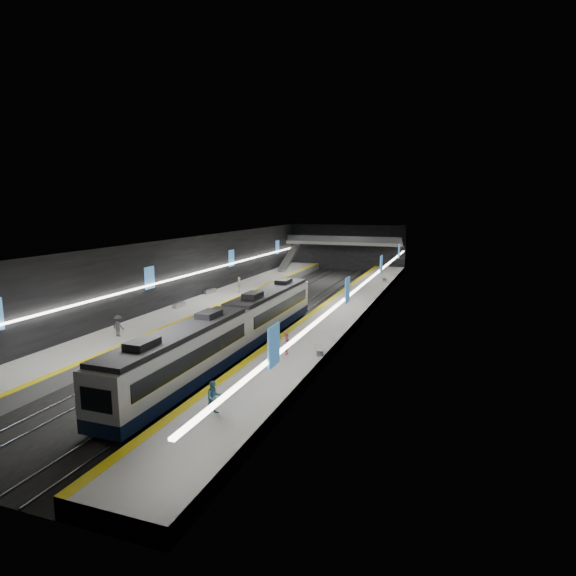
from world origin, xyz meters
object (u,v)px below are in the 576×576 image
at_px(bench_right_near, 319,350).
at_px(passenger_left_a, 239,285).
at_px(bench_left_far, 210,291).
at_px(escalator, 289,258).
at_px(train, 233,328).
at_px(passenger_left_b, 118,326).
at_px(bench_right_far, 385,280).
at_px(bench_left_near, 179,305).
at_px(passenger_right_a, 287,344).
at_px(passenger_right_b, 214,398).

relative_size(bench_right_near, passenger_left_a, 0.90).
bearing_deg(bench_left_far, escalator, 93.87).
distance_m(train, passenger_left_a, 21.22).
xyz_separation_m(train, passenger_left_b, (-9.67, -1.49, -0.31)).
xyz_separation_m(passenger_left_a, passenger_left_b, (-0.93, -20.83, -0.08)).
height_order(escalator, bench_right_near, escalator).
relative_size(bench_right_far, passenger_left_a, 0.87).
height_order(bench_left_far, passenger_left_b, passenger_left_b).
height_order(bench_right_far, passenger_left_b, passenger_left_b).
distance_m(bench_left_far, passenger_left_b, 19.49).
relative_size(escalator, bench_left_near, 4.31).
height_order(bench_left_far, bench_right_far, bench_left_far).
relative_size(escalator, passenger_left_a, 4.16).
height_order(bench_left_far, passenger_right_a, passenger_right_a).
bearing_deg(bench_right_near, passenger_right_a, -169.37).
bearing_deg(escalator, passenger_right_a, -70.49).
bearing_deg(escalator, bench_right_far, -23.23).
relative_size(escalator, passenger_right_a, 4.87).
relative_size(bench_left_near, bench_left_far, 0.96).
bearing_deg(bench_left_near, passenger_right_b, -54.21).
bearing_deg(bench_left_far, passenger_right_b, -51.76).
bearing_deg(bench_right_near, train, 160.65).
relative_size(passenger_right_a, passenger_left_a, 0.85).
bearing_deg(passenger_left_a, escalator, 165.73).
xyz_separation_m(train, passenger_right_a, (4.90, -1.28, -0.37)).
xyz_separation_m(escalator, bench_left_near, (-1.17, -30.92, -1.67)).
relative_size(bench_right_far, passenger_right_a, 1.01).
height_order(bench_right_far, passenger_right_a, passenger_right_a).
xyz_separation_m(bench_left_far, passenger_right_a, (16.90, -19.13, 0.58)).
bearing_deg(train, bench_right_near, -0.97).
bearing_deg(passenger_left_b, bench_left_far, -73.21).
bearing_deg(bench_left_far, bench_right_near, -34.54).
distance_m(bench_right_near, passenger_left_b, 16.74).
bearing_deg(bench_right_near, passenger_left_a, 110.59).
height_order(passenger_right_b, passenger_left_b, passenger_left_b).
bearing_deg(passenger_right_a, bench_left_far, 32.50).
height_order(bench_left_far, passenger_right_b, passenger_right_b).
bearing_deg(bench_right_far, passenger_right_a, -105.00).
height_order(escalator, passenger_right_b, escalator).
bearing_deg(passenger_left_b, passenger_left_a, -82.64).
bearing_deg(passenger_left_b, train, -161.32).
xyz_separation_m(bench_right_near, bench_right_far, (-0.41, 33.76, -0.01)).
relative_size(bench_right_near, passenger_right_b, 0.97).
distance_m(bench_left_near, passenger_left_a, 9.83).
height_order(passenger_right_a, passenger_right_b, passenger_right_b).
distance_m(train, bench_right_far, 34.29).
distance_m(escalator, passenger_right_a, 44.62).
bearing_deg(passenger_left_a, bench_right_far, 115.38).
bearing_deg(bench_left_far, passenger_right_a, -39.69).
height_order(train, escalator, escalator).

